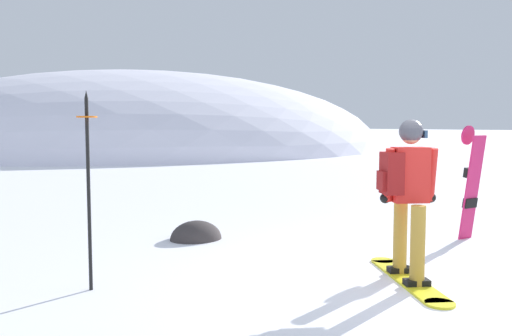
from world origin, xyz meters
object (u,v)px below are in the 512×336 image
at_px(spare_snowboard, 471,182).
at_px(rock_dark, 196,239).
at_px(piste_marker_near, 88,178).
at_px(snowboarder_main, 407,195).

bearing_deg(spare_snowboard, rock_dark, 146.62).
bearing_deg(piste_marker_near, spare_snowboard, -6.57).
distance_m(snowboarder_main, spare_snowboard, 2.55).
xyz_separation_m(piste_marker_near, rock_dark, (1.97, 1.57, -1.14)).
xyz_separation_m(snowboarder_main, rock_dark, (-0.93, 3.08, -0.92)).
bearing_deg(rock_dark, snowboarder_main, -73.26).
xyz_separation_m(snowboarder_main, piste_marker_near, (-2.89, 1.51, 0.22)).
bearing_deg(rock_dark, piste_marker_near, -141.34).
xyz_separation_m(spare_snowboard, piste_marker_near, (-5.28, 0.61, 0.30)).
relative_size(snowboarder_main, spare_snowboard, 1.04).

